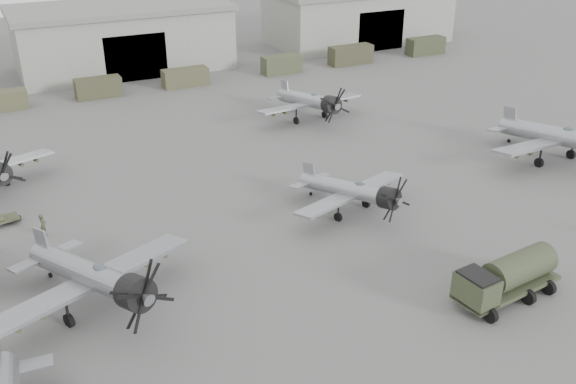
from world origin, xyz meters
The scene contains 15 objects.
ground centered at (0.00, 0.00, 0.00)m, with size 220.00×220.00×0.00m, color #545452.
hangar_center centered at (0.00, 61.96, 4.37)m, with size 29.00×14.80×8.70m.
hangar_right centered at (38.00, 61.96, 4.37)m, with size 29.00×14.80×8.70m.
support_truck_2 centered at (-17.01, 50.00, 1.07)m, with size 5.58×2.20×2.14m, color #48482F.
support_truck_3 centered at (-6.10, 50.00, 1.18)m, with size 5.44×2.20×2.36m, color #3C3C27.
support_truck_4 centered at (4.86, 50.00, 1.11)m, with size 5.80×2.20×2.22m, color #46452E.
support_truck_5 centered at (18.57, 50.00, 1.19)m, with size 5.41×2.20×2.39m, color #3E452D.
support_truck_6 centered at (29.56, 50.00, 1.32)m, with size 6.40×2.20×2.63m, color #393925.
support_truck_7 centered at (42.77, 50.00, 1.26)m, with size 5.96×2.20×2.52m, color #363B26.
aircraft_mid_1 centered at (-14.86, 6.09, 2.44)m, with size 13.20×11.95×5.37m.
aircraft_mid_2 centered at (5.67, 10.12, 2.02)m, with size 11.08×9.98×4.44m.
aircraft_mid_3 centered at (28.01, 10.53, 2.55)m, with size 13.99×12.58×5.61m.
aircraft_far_1 centered at (12.98, 30.91, 2.25)m, with size 12.44×11.20×4.95m.
fuel_tanker centered at (8.27, -3.74, 1.66)m, with size 7.72×4.04×2.89m.
ground_crew centered at (-16.67, 17.21, 0.91)m, with size 0.66×0.43×1.82m, color #343B27.
Camera 1 is at (-18.73, -27.78, 23.67)m, focal length 40.00 mm.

